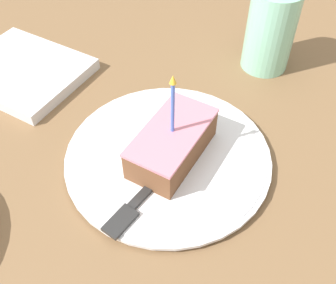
{
  "coord_description": "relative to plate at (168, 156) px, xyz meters",
  "views": [
    {
      "loc": [
        -0.17,
        0.31,
        0.44
      ],
      "look_at": [
        0.01,
        -0.01,
        0.04
      ],
      "focal_mm": 42.0,
      "sensor_mm": 36.0,
      "label": 1
    }
  ],
  "objects": [
    {
      "name": "bottle",
      "position": [
        -0.04,
        -0.28,
        0.07
      ],
      "size": [
        0.08,
        0.08,
        0.19
      ],
      "color": "#8CD1B2",
      "rests_on": "ground_plane"
    },
    {
      "name": "marble_board",
      "position": [
        0.32,
        -0.04,
        0.0
      ],
      "size": [
        0.21,
        0.17,
        0.02
      ],
      "color": "silver",
      "rests_on": "ground_plane"
    },
    {
      "name": "ground_plane",
      "position": [
        -0.01,
        0.01,
        -0.03
      ],
      "size": [
        2.4,
        2.4,
        0.04
      ],
      "color": "brown",
      "rests_on": "ground"
    },
    {
      "name": "fork",
      "position": [
        -0.01,
        0.08,
        0.01
      ],
      "size": [
        0.04,
        0.16,
        0.0
      ],
      "color": "#262626",
      "rests_on": "plate"
    },
    {
      "name": "cake_slice",
      "position": [
        -0.01,
        -0.0,
        0.03
      ],
      "size": [
        0.07,
        0.14,
        0.14
      ],
      "color": "brown",
      "rests_on": "plate"
    },
    {
      "name": "plate",
      "position": [
        0.0,
        0.0,
        0.0
      ],
      "size": [
        0.29,
        0.29,
        0.01
      ],
      "color": "silver",
      "rests_on": "ground_plane"
    }
  ]
}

